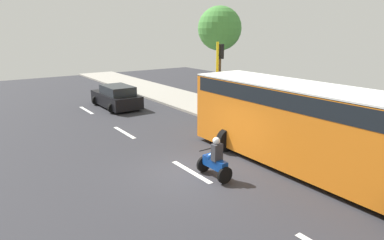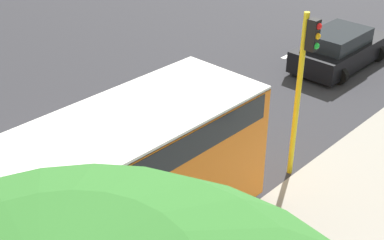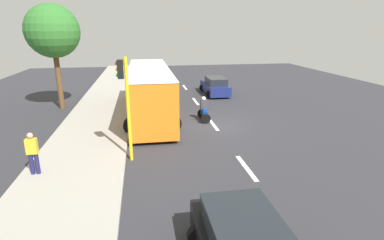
% 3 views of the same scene
% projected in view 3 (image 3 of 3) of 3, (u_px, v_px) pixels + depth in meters
% --- Properties ---
extents(ground_plane, '(40.00, 60.00, 0.10)m').
position_uv_depth(ground_plane, '(213.00, 125.00, 18.20)').
color(ground_plane, '#2D2D33').
extents(sidewalk, '(4.00, 60.00, 0.15)m').
position_uv_depth(sidewalk, '(93.00, 129.00, 17.05)').
color(sidewalk, '#9E998E').
rests_on(sidewalk, ground).
extents(lane_stripe_far_north, '(0.20, 2.40, 0.01)m').
position_uv_depth(lane_stripe_far_north, '(185.00, 87.00, 29.49)').
color(lane_stripe_far_north, white).
rests_on(lane_stripe_far_north, ground).
extents(lane_stripe_north, '(0.20, 2.40, 0.01)m').
position_uv_depth(lane_stripe_north, '(196.00, 101.00, 23.84)').
color(lane_stripe_north, white).
rests_on(lane_stripe_north, ground).
extents(lane_stripe_mid, '(0.20, 2.40, 0.01)m').
position_uv_depth(lane_stripe_mid, '(213.00, 124.00, 18.18)').
color(lane_stripe_mid, white).
rests_on(lane_stripe_mid, ground).
extents(lane_stripe_south, '(0.20, 2.40, 0.01)m').
position_uv_depth(lane_stripe_south, '(246.00, 168.00, 12.53)').
color(lane_stripe_south, white).
rests_on(lane_stripe_south, ground).
extents(car_dark_blue, '(2.18, 4.41, 1.52)m').
position_uv_depth(car_dark_blue, '(215.00, 86.00, 26.24)').
color(car_dark_blue, navy).
rests_on(car_dark_blue, ground).
extents(city_bus, '(3.20, 11.00, 3.16)m').
position_uv_depth(city_bus, '(150.00, 88.00, 19.48)').
color(city_bus, orange).
rests_on(city_bus, ground).
extents(motorcycle, '(0.60, 1.30, 1.53)m').
position_uv_depth(motorcycle, '(204.00, 111.00, 18.77)').
color(motorcycle, black).
rests_on(motorcycle, ground).
extents(pedestrian_near_signal, '(0.40, 0.24, 1.69)m').
position_uv_depth(pedestrian_near_signal, '(33.00, 152.00, 11.45)').
color(pedestrian_near_signal, '#1E1E4C').
rests_on(pedestrian_near_signal, sidewalk).
extents(traffic_light_corner, '(0.49, 0.24, 4.50)m').
position_uv_depth(traffic_light_corner, '(125.00, 95.00, 12.42)').
color(traffic_light_corner, yellow).
rests_on(traffic_light_corner, ground).
extents(street_tree_south, '(3.60, 3.60, 7.20)m').
position_uv_depth(street_tree_south, '(53.00, 32.00, 20.20)').
color(street_tree_south, brown).
rests_on(street_tree_south, ground).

